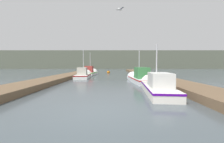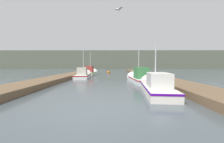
# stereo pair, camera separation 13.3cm
# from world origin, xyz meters

# --- Properties ---
(ground_plane) EXTENTS (200.00, 200.00, 0.00)m
(ground_plane) POSITION_xyz_m (0.00, 0.00, 0.00)
(ground_plane) COLOR #424C51
(dock_left) EXTENTS (2.41, 40.00, 0.41)m
(dock_left) POSITION_xyz_m (-5.58, 16.00, 0.20)
(dock_left) COLOR brown
(dock_left) RESTS_ON ground_plane
(dock_right) EXTENTS (2.41, 40.00, 0.41)m
(dock_right) POSITION_xyz_m (5.58, 16.00, 0.20)
(dock_right) COLOR brown
(dock_right) RESTS_ON ground_plane
(distant_shore_ridge) EXTENTS (120.00, 16.00, 7.40)m
(distant_shore_ridge) POSITION_xyz_m (0.00, 62.20, 3.70)
(distant_shore_ridge) COLOR #565B4C
(distant_shore_ridge) RESTS_ON ground_plane
(fishing_boat_0) EXTENTS (1.97, 6.07, 3.45)m
(fishing_boat_0) POSITION_xyz_m (3.27, 4.13, 0.40)
(fishing_boat_0) COLOR silver
(fishing_boat_0) RESTS_ON ground_plane
(fishing_boat_1) EXTENTS (1.78, 5.93, 3.54)m
(fishing_boat_1) POSITION_xyz_m (3.14, 9.51, 0.44)
(fishing_boat_1) COLOR silver
(fishing_boat_1) RESTS_ON ground_plane
(fishing_boat_2) EXTENTS (1.87, 5.99, 4.25)m
(fishing_boat_2) POSITION_xyz_m (-3.31, 14.69, 0.38)
(fishing_boat_2) COLOR silver
(fishing_boat_2) RESTS_ON ground_plane
(fishing_boat_3) EXTENTS (1.85, 5.70, 4.23)m
(fishing_boat_3) POSITION_xyz_m (-3.10, 19.77, 0.41)
(fishing_boat_3) COLOR silver
(fishing_boat_3) RESTS_ON ground_plane
(mooring_piling_0) EXTENTS (0.26, 0.26, 1.26)m
(mooring_piling_0) POSITION_xyz_m (-4.34, 16.44, 0.64)
(mooring_piling_0) COLOR #473523
(mooring_piling_0) RESTS_ON ground_plane
(mooring_piling_1) EXTENTS (0.31, 0.31, 1.22)m
(mooring_piling_1) POSITION_xyz_m (4.33, 11.64, 0.61)
(mooring_piling_1) COLOR #473523
(mooring_piling_1) RESTS_ON ground_plane
(mooring_piling_2) EXTENTS (0.35, 0.35, 1.18)m
(mooring_piling_2) POSITION_xyz_m (4.37, 18.86, 0.59)
(mooring_piling_2) COLOR #473523
(mooring_piling_2) RESTS_ON ground_plane
(mooring_piling_3) EXTENTS (0.37, 0.37, 1.05)m
(mooring_piling_3) POSITION_xyz_m (-4.40, 17.64, 0.53)
(mooring_piling_3) COLOR #473523
(mooring_piling_3) RESTS_ON ground_plane
(channel_buoy) EXTENTS (0.62, 0.62, 1.12)m
(channel_buoy) POSITION_xyz_m (-0.27, 25.25, 0.17)
(channel_buoy) COLOR #BF6513
(channel_buoy) RESTS_ON ground_plane
(seagull_lead) EXTENTS (0.46, 0.49, 0.12)m
(seagull_lead) POSITION_xyz_m (0.91, 3.00, 4.75)
(seagull_lead) COLOR white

